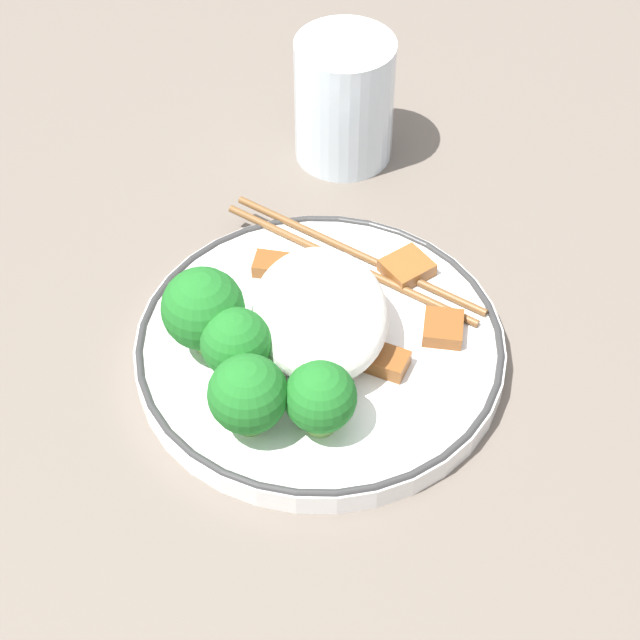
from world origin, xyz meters
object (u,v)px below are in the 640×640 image
Objects in this scene: broccoli_back_left at (203,304)px; drinking_glass at (344,100)px; broccoli_back_center at (236,345)px; broccoli_back_right at (248,395)px; plate at (320,347)px; broccoli_mid_left at (320,398)px; chopsticks at (353,258)px.

broccoli_back_left is 0.23m from drinking_glass.
broccoli_back_center is 0.04m from broccoli_back_right.
broccoli_back_left is (0.00, 0.07, 0.04)m from plate.
drinking_glass is at bearing -9.58° from plate.
plate is 4.87× the size of broccoli_mid_left.
broccoli_back_right reaches higher than chopsticks.
chopsticks reaches higher than plate.
broccoli_back_left is 0.63× the size of drinking_glass.
plate is at bearing -4.50° from broccoli_mid_left.
broccoli_mid_left is (-0.04, -0.05, -0.01)m from broccoli_back_center.
plate is at bearing -93.70° from broccoli_back_left.
broccoli_back_center is 0.25m from drinking_glass.
broccoli_back_right is at bearing 86.44° from broccoli_mid_left.
drinking_glass is at bearing -27.69° from broccoli_back_left.
chopsticks is (0.07, -0.10, -0.03)m from broccoli_back_left.
broccoli_back_center is at bearing 49.65° from broccoli_mid_left.
broccoli_back_right is at bearing -171.40° from broccoli_back_center.
drinking_glass reaches higher than broccoli_mid_left.
broccoli_mid_left is 0.49× the size of drinking_glass.
broccoli_mid_left is at bearing 175.50° from plate.
drinking_glass is (0.21, -0.11, -0.00)m from broccoli_back_left.
drinking_glass is at bearing -20.50° from broccoli_back_center.
broccoli_mid_left reaches higher than plate.
drinking_glass reaches higher than plate.
plate is at bearing -63.39° from broccoli_back_center.
chopsticks is 0.14m from drinking_glass.
plate is 0.22m from drinking_glass.
broccoli_back_center is at bearing 159.50° from drinking_glass.
drinking_glass reaches higher than broccoli_back_left.
broccoli_back_left is 1.15× the size of broccoli_back_right.
plate is 0.09m from broccoli_back_right.
chopsticks is at bearing -39.85° from broccoli_back_center.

